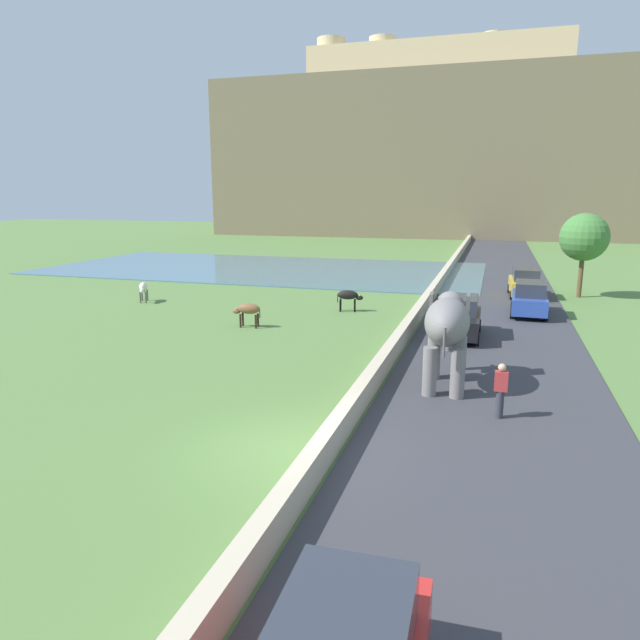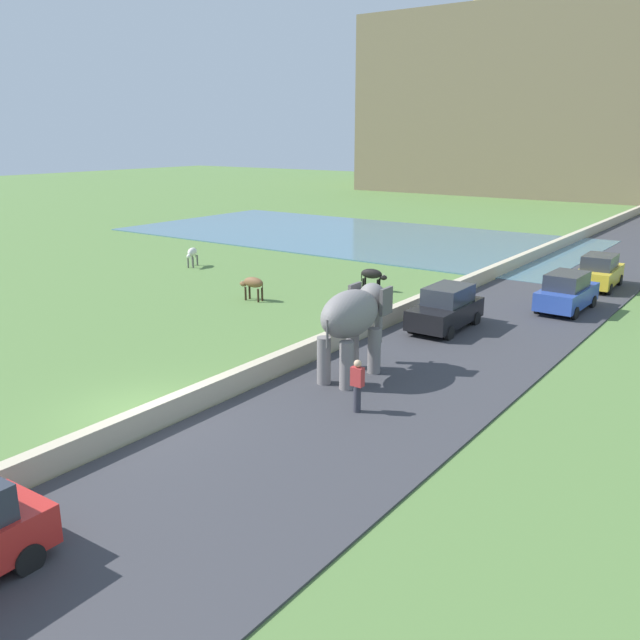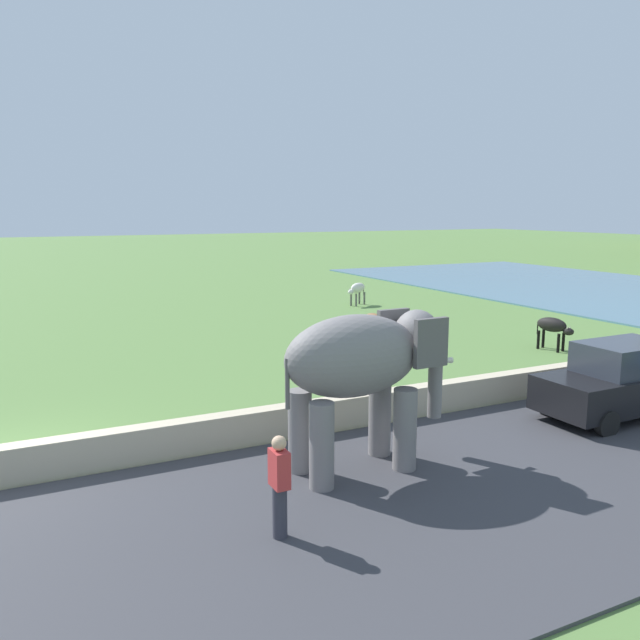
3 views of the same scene
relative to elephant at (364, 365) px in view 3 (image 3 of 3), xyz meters
The scene contains 8 objects.
ground_plane 7.15m from the elephant, 119.91° to the right, with size 220.00×220.00×0.00m, color #567A3D.
lake 31.82m from the elephant, 123.26° to the left, with size 36.00×18.00×0.08m, color slate.
elephant is the anchor object (origin of this frame).
person_beside_elephant 3.17m from the elephant, 54.67° to the right, with size 0.36×0.22×1.63m.
car_black 7.03m from the elephant, 89.94° to the left, with size 1.81×4.01×1.80m.
cow_white 20.95m from the elephant, 150.56° to the left, with size 0.93×1.39×1.15m.
cow_black 12.73m from the elephant, 118.57° to the left, with size 1.42×0.67×1.15m.
cow_brown 11.49m from the elephant, 147.93° to the left, with size 1.40×0.49×1.15m.
Camera 3 is at (13.27, 0.15, 4.86)m, focal length 35.99 mm.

